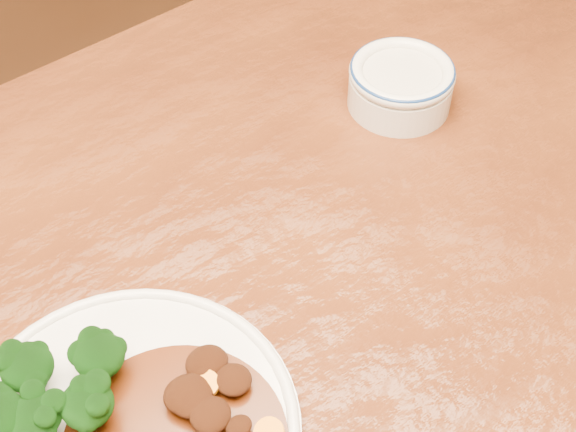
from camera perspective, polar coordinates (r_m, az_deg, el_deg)
dining_table at (r=0.83m, az=-4.99°, el=-10.65°), size 1.55×0.99×0.75m
dinner_plate at (r=0.71m, az=-11.38°, el=-14.85°), size 0.29×0.29×0.02m
broccoli_florets at (r=0.70m, az=-17.07°, el=-12.50°), size 0.15×0.11×0.05m
mince_stew at (r=0.68m, az=-7.76°, el=-14.89°), size 0.19×0.19×0.03m
dip_bowl at (r=0.96m, az=8.03°, el=9.32°), size 0.12×0.12×0.06m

